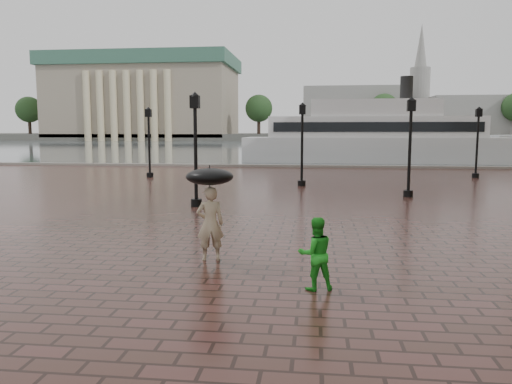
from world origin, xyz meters
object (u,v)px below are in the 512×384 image
(adult_pedestrian, at_px, (210,224))
(ferry_near, at_px, (373,137))
(street_lamps, at_px, (309,144))
(child_pedestrian, at_px, (316,254))

(adult_pedestrian, height_order, ferry_near, ferry_near)
(street_lamps, xyz_separation_m, child_pedestrian, (0.37, -17.68, -1.62))
(adult_pedestrian, distance_m, ferry_near, 38.85)
(adult_pedestrian, relative_size, ferry_near, 0.07)
(adult_pedestrian, relative_size, child_pedestrian, 1.24)
(child_pedestrian, distance_m, ferry_near, 40.31)
(adult_pedestrian, xyz_separation_m, child_pedestrian, (2.45, -1.90, -0.17))
(child_pedestrian, bearing_deg, ferry_near, -115.06)
(street_lamps, xyz_separation_m, adult_pedestrian, (-2.08, -15.78, -1.45))
(ferry_near, bearing_deg, street_lamps, -103.77)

